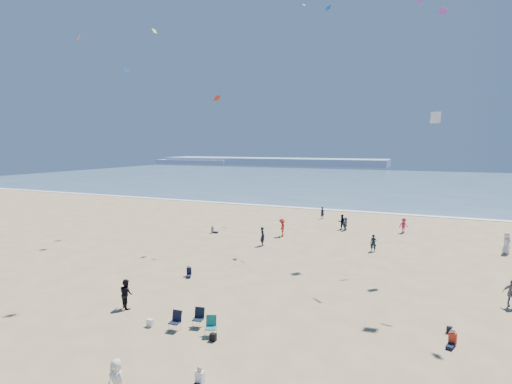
% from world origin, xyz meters
% --- Properties ---
extents(ground, '(220.00, 220.00, 0.00)m').
position_xyz_m(ground, '(0.00, 0.00, 0.00)').
color(ground, tan).
rests_on(ground, ground).
extents(ocean, '(220.00, 100.00, 0.06)m').
position_xyz_m(ocean, '(0.00, 95.00, 0.03)').
color(ocean, '#476B84').
rests_on(ocean, ground).
extents(surf_line, '(220.00, 1.20, 0.08)m').
position_xyz_m(surf_line, '(0.00, 45.00, 0.04)').
color(surf_line, white).
rests_on(surf_line, ground).
extents(headland_far, '(110.00, 20.00, 3.20)m').
position_xyz_m(headland_far, '(-60.00, 170.00, 1.60)').
color(headland_far, '#7A8EA8').
rests_on(headland_far, ground).
extents(headland_near, '(40.00, 14.00, 2.00)m').
position_xyz_m(headland_near, '(-100.00, 165.00, 1.00)').
color(headland_near, '#7A8EA8').
rests_on(headland_near, ground).
extents(standing_flyers, '(35.17, 40.02, 1.92)m').
position_xyz_m(standing_flyers, '(4.93, 19.41, 0.86)').
color(standing_flyers, black).
rests_on(standing_flyers, ground).
extents(seated_group, '(23.47, 26.64, 0.84)m').
position_xyz_m(seated_group, '(1.63, 8.64, 0.42)').
color(seated_group, white).
rests_on(seated_group, ground).
extents(chair_cluster, '(2.71, 1.47, 1.00)m').
position_xyz_m(chair_cluster, '(0.22, 4.19, 0.50)').
color(chair_cluster, black).
rests_on(chair_cluster, ground).
extents(white_tote, '(0.35, 0.20, 0.40)m').
position_xyz_m(white_tote, '(-2.22, 3.74, 0.20)').
color(white_tote, silver).
rests_on(white_tote, ground).
extents(black_backpack, '(0.30, 0.22, 0.38)m').
position_xyz_m(black_backpack, '(1.59, 3.69, 0.19)').
color(black_backpack, black).
rests_on(black_backpack, ground).
extents(navy_bag, '(0.28, 0.18, 0.34)m').
position_xyz_m(navy_bag, '(12.19, 9.17, 0.17)').
color(navy_bag, black).
rests_on(navy_bag, ground).
extents(kites_aloft, '(44.66, 44.22, 28.61)m').
position_xyz_m(kites_aloft, '(9.29, 13.40, 14.48)').
color(kites_aloft, purple).
rests_on(kites_aloft, ground).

